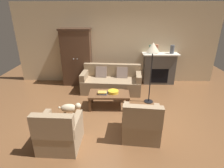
{
  "coord_description": "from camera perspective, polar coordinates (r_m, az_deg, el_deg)",
  "views": [
    {
      "loc": [
        -0.05,
        -4.03,
        2.53
      ],
      "look_at": [
        -0.14,
        0.81,
        0.55
      ],
      "focal_mm": 29.06,
      "sensor_mm": 36.0,
      "label": 1
    }
  ],
  "objects": [
    {
      "name": "armchair_near_right",
      "position": [
        3.94,
        9.17,
        -12.32
      ],
      "size": [
        0.85,
        0.85,
        0.88
      ],
      "color": "#997F60",
      "rests_on": "ground"
    },
    {
      "name": "couch",
      "position": [
        6.02,
        -0.22,
        0.67
      ],
      "size": [
        1.97,
        0.98,
        0.86
      ],
      "color": "#937A5B",
      "rests_on": "ground"
    },
    {
      "name": "mantel_vase_slate",
      "position": [
        6.73,
        18.4,
        10.3
      ],
      "size": [
        0.14,
        0.14,
        0.29
      ],
      "primitive_type": "cylinder",
      "color": "#565B66",
      "rests_on": "fireplace"
    },
    {
      "name": "fireplace",
      "position": [
        6.82,
        14.6,
        4.79
      ],
      "size": [
        1.26,
        0.48,
        1.12
      ],
      "color": "#4C4947",
      "rests_on": "ground"
    },
    {
      "name": "armoire",
      "position": [
        6.58,
        -10.98,
        8.28
      ],
      "size": [
        1.06,
        0.57,
        1.97
      ],
      "color": "#472D1E",
      "rests_on": "ground"
    },
    {
      "name": "dog",
      "position": [
        4.71,
        -13.08,
        -7.46
      ],
      "size": [
        0.57,
        0.23,
        0.39
      ],
      "color": "beige",
      "rests_on": "ground"
    },
    {
      "name": "mantel_vase_jade",
      "position": [
        6.55,
        11.94,
        10.65
      ],
      "size": [
        0.1,
        0.1,
        0.29
      ],
      "primitive_type": "cylinder",
      "color": "slate",
      "rests_on": "fireplace"
    },
    {
      "name": "coffee_table",
      "position": [
        4.99,
        -0.9,
        -3.48
      ],
      "size": [
        1.1,
        0.6,
        0.42
      ],
      "color": "brown",
      "rests_on": "ground"
    },
    {
      "name": "ground_plane",
      "position": [
        4.76,
        1.49,
        -9.9
      ],
      "size": [
        9.6,
        9.6,
        0.0
      ],
      "primitive_type": "plane",
      "color": "brown"
    },
    {
      "name": "book_stack",
      "position": [
        4.92,
        -3.0,
        -2.79
      ],
      "size": [
        0.26,
        0.19,
        0.07
      ],
      "color": "#38569E",
      "rests_on": "coffee_table"
    },
    {
      "name": "back_wall",
      "position": [
        6.68,
        1.46,
        12.49
      ],
      "size": [
        7.2,
        0.1,
        2.8
      ],
      "primitive_type": "cube",
      "color": "beige",
      "rests_on": "ground"
    },
    {
      "name": "armchair_near_left",
      "position": [
        3.78,
        -16.23,
        -14.65
      ],
      "size": [
        0.81,
        0.8,
        0.88
      ],
      "color": "#997F60",
      "rests_on": "ground"
    },
    {
      "name": "mantel_vase_terracotta",
      "position": [
        6.59,
        13.68,
        10.62
      ],
      "size": [
        0.15,
        0.15,
        0.3
      ],
      "primitive_type": "cylinder",
      "color": "#A86042",
      "rests_on": "fireplace"
    },
    {
      "name": "fruit_bowl",
      "position": [
        4.97,
        0.38,
        -2.45
      ],
      "size": [
        0.29,
        0.29,
        0.07
      ],
      "primitive_type": "cylinder",
      "color": "gold",
      "rests_on": "coffee_table"
    },
    {
      "name": "floor_lamp",
      "position": [
        5.02,
        12.71,
        10.04
      ],
      "size": [
        0.36,
        0.36,
        1.75
      ],
      "color": "black",
      "rests_on": "ground"
    }
  ]
}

